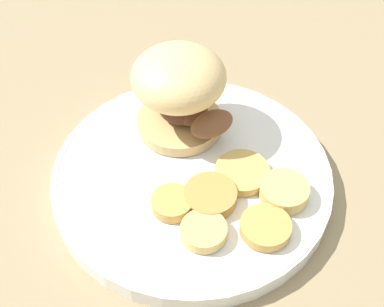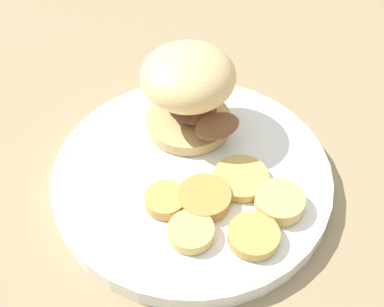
% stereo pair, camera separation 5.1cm
% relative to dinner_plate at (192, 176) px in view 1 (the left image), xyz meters
% --- Properties ---
extents(ground_plane, '(4.00, 4.00, 0.00)m').
position_rel_dinner_plate_xyz_m(ground_plane, '(0.00, 0.00, -0.01)').
color(ground_plane, '#937F5B').
extents(dinner_plate, '(0.28, 0.28, 0.02)m').
position_rel_dinner_plate_xyz_m(dinner_plate, '(0.00, 0.00, 0.00)').
color(dinner_plate, white).
rests_on(dinner_plate, ground_plane).
extents(sandwich, '(0.10, 0.10, 0.09)m').
position_rel_dinner_plate_xyz_m(sandwich, '(0.06, -0.00, 0.06)').
color(sandwich, tan).
rests_on(sandwich, dinner_plate).
extents(potato_round_0, '(0.05, 0.05, 0.01)m').
position_rel_dinner_plate_xyz_m(potato_round_0, '(-0.02, -0.05, 0.01)').
color(potato_round_0, tan).
rests_on(potato_round_0, dinner_plate).
extents(potato_round_1, '(0.05, 0.05, 0.01)m').
position_rel_dinner_plate_xyz_m(potato_round_1, '(-0.04, -0.01, 0.02)').
color(potato_round_1, '#BC8942').
rests_on(potato_round_1, dinner_plate).
extents(potato_round_2, '(0.05, 0.05, 0.01)m').
position_rel_dinner_plate_xyz_m(potato_round_2, '(-0.05, -0.08, 0.02)').
color(potato_round_2, '#DBB766').
rests_on(potato_round_2, dinner_plate).
extents(potato_round_3, '(0.04, 0.04, 0.01)m').
position_rel_dinner_plate_xyz_m(potato_round_3, '(-0.04, 0.03, 0.02)').
color(potato_round_3, tan).
rests_on(potato_round_3, dinner_plate).
extents(potato_round_4, '(0.05, 0.05, 0.01)m').
position_rel_dinner_plate_xyz_m(potato_round_4, '(-0.08, -0.05, 0.01)').
color(potato_round_4, tan).
rests_on(potato_round_4, dinner_plate).
extents(potato_round_5, '(0.04, 0.04, 0.01)m').
position_rel_dinner_plate_xyz_m(potato_round_5, '(-0.08, 0.01, 0.02)').
color(potato_round_5, '#DBB766').
rests_on(potato_round_5, dinner_plate).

